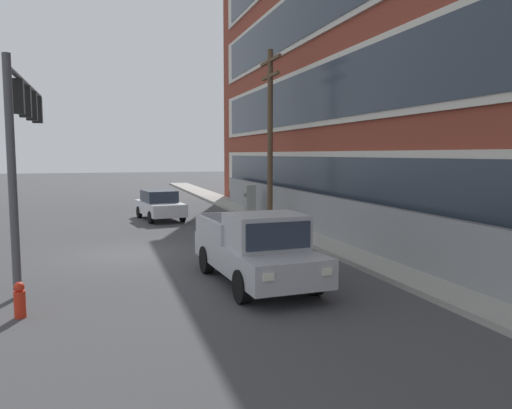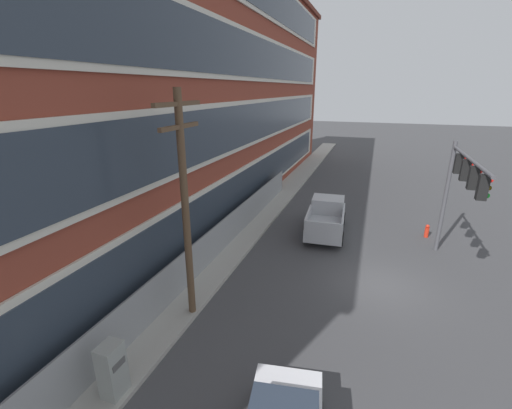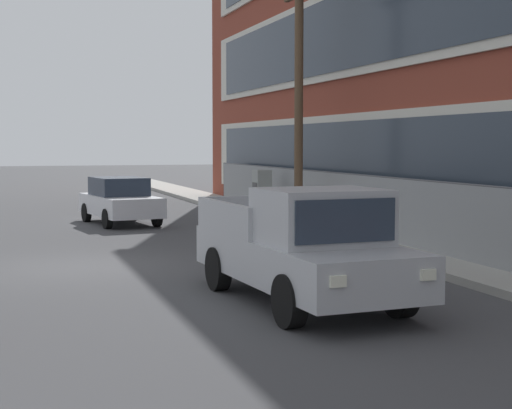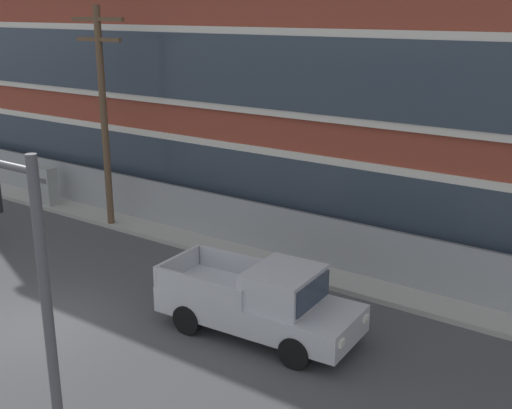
% 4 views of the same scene
% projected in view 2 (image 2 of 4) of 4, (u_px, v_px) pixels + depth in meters
% --- Properties ---
extents(ground_plane, '(160.00, 160.00, 0.00)m').
position_uv_depth(ground_plane, '(380.00, 285.00, 15.13)').
color(ground_plane, '#424244').
extents(sidewalk_building_side, '(80.00, 1.99, 0.16)m').
position_uv_depth(sidewalk_building_side, '(223.00, 257.00, 17.46)').
color(sidewalk_building_side, '#9E9B93').
rests_on(sidewalk_building_side, ground).
extents(brick_mill_building, '(51.83, 8.51, 16.26)m').
position_uv_depth(brick_mill_building, '(174.00, 90.00, 20.42)').
color(brick_mill_building, brown).
rests_on(brick_mill_building, ground).
extents(chain_link_fence, '(29.19, 0.06, 1.84)m').
position_uv_depth(chain_link_fence, '(198.00, 259.00, 15.49)').
color(chain_link_fence, gray).
rests_on(chain_link_fence, ground).
extents(traffic_signal_mast, '(6.50, 0.43, 5.85)m').
position_uv_depth(traffic_signal_mast, '(460.00, 181.00, 14.99)').
color(traffic_signal_mast, '#4C4C51').
rests_on(traffic_signal_mast, ground).
extents(pickup_truck_silver, '(5.47, 2.39, 1.98)m').
position_uv_depth(pickup_truck_silver, '(327.00, 217.00, 20.47)').
color(pickup_truck_silver, '#B2B5BA').
rests_on(pickup_truck_silver, ground).
extents(utility_pole_near_corner, '(2.62, 0.26, 8.29)m').
position_uv_depth(utility_pole_near_corner, '(185.00, 200.00, 11.69)').
color(utility_pole_near_corner, brown).
rests_on(utility_pole_near_corner, ground).
extents(electrical_cabinet, '(0.66, 0.54, 1.77)m').
position_uv_depth(electrical_cabinet, '(113.00, 372.00, 9.36)').
color(electrical_cabinet, '#939993').
rests_on(electrical_cabinet, ground).
extents(fire_hydrant, '(0.24, 0.24, 0.78)m').
position_uv_depth(fire_hydrant, '(427.00, 231.00, 19.91)').
color(fire_hydrant, red).
rests_on(fire_hydrant, ground).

